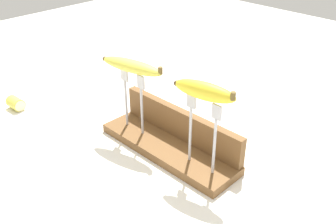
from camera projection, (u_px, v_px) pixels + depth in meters
name	position (u px, v px, depth m)	size (l,w,h in m)	color
ground_plane	(168.00, 152.00, 1.05)	(3.00, 3.00, 0.00)	white
wooden_board	(168.00, 148.00, 1.05)	(0.41, 0.12, 0.02)	brown
board_backstop	(181.00, 124.00, 1.05)	(0.40, 0.02, 0.08)	brown
fork_stand_left	(133.00, 96.00, 1.06)	(0.09, 0.01, 0.18)	#B2B2B7
fork_stand_right	(203.00, 128.00, 0.90)	(0.10, 0.01, 0.19)	#B2B2B7
banana_raised_left	(132.00, 66.00, 1.01)	(0.20, 0.08, 0.04)	#DBD147
banana_raised_right	(205.00, 91.00, 0.86)	(0.16, 0.07, 0.04)	yellow
banana_chunk_near	(16.00, 103.00, 1.25)	(0.06, 0.04, 0.04)	#DBD147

